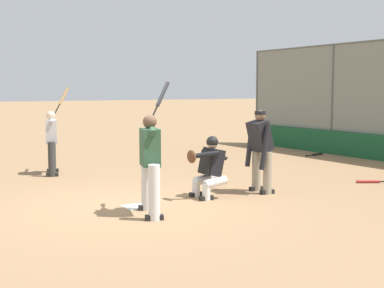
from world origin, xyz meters
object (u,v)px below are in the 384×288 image
umpire_home (260,149)px  batter_on_deck (52,140)px  spare_bat_by_padding (316,154)px  catcher_behind_plate (209,166)px  spare_bat_near_backstop (371,182)px  fielding_glove_on_dirt (223,158)px  batter_at_plate (150,161)px

umpire_home → batter_on_deck: batter_on_deck is taller
spare_bat_by_padding → catcher_behind_plate: bearing=-164.0°
umpire_home → batter_on_deck: (4.36, 2.76, -0.04)m
catcher_behind_plate → spare_bat_near_backstop: (-0.55, -3.84, -0.56)m
spare_bat_by_padding → fielding_glove_on_dirt: fielding_glove_on_dirt is taller
catcher_behind_plate → spare_bat_by_padding: catcher_behind_plate is taller
umpire_home → fielding_glove_on_dirt: 5.00m
batter_at_plate → batter_on_deck: bearing=18.8°
batter_on_deck → spare_bat_near_backstop: size_ratio=2.65×
batter_at_plate → spare_bat_by_padding: bearing=-44.0°
catcher_behind_plate → spare_bat_near_backstop: catcher_behind_plate is taller
catcher_behind_plate → fielding_glove_on_dirt: 5.47m
fielding_glove_on_dirt → spare_bat_by_padding: bearing=-103.3°
umpire_home → fielding_glove_on_dirt: size_ratio=5.57×
umpire_home → spare_bat_near_backstop: bearing=-94.8°
fielding_glove_on_dirt → spare_bat_near_backstop: bearing=-174.3°
umpire_home → spare_bat_by_padding: umpire_home is taller
umpire_home → spare_bat_near_backstop: 2.86m
catcher_behind_plate → spare_bat_by_padding: 7.29m
catcher_behind_plate → batter_on_deck: size_ratio=0.56×
catcher_behind_plate → batter_at_plate: bearing=116.5°
catcher_behind_plate → batter_on_deck: (4.25, 1.64, 0.22)m
spare_bat_near_backstop → umpire_home: bearing=21.2°
spare_bat_near_backstop → spare_bat_by_padding: 4.83m
spare_bat_near_backstop → fielding_glove_on_dirt: (4.84, 0.49, 0.02)m
catcher_behind_plate → fielding_glove_on_dirt: size_ratio=3.99×
batter_at_plate → umpire_home: (0.53, -2.67, -0.02)m
batter_on_deck → spare_bat_by_padding: size_ratio=2.30×
batter_on_deck → spare_bat_by_padding: bearing=-76.5°
batter_at_plate → umpire_home: bearing=-61.1°
spare_bat_by_padding → spare_bat_near_backstop: bearing=-134.6°
catcher_behind_plate → batter_on_deck: 4.55m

